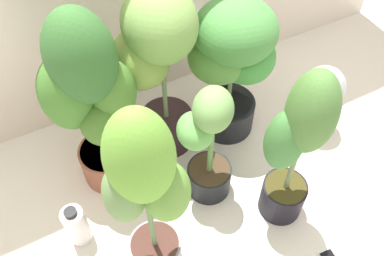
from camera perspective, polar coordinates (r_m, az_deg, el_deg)
ground_plane at (r=1.92m, az=3.69°, el=-11.40°), size 8.00×8.00×0.00m
potted_plant_back_right at (r=1.86m, az=5.64°, el=9.57°), size 0.48×0.47×0.76m
potted_plant_center at (r=1.70m, az=2.11°, el=-2.54°), size 0.26×0.24×0.65m
potted_plant_back_left at (r=1.65m, az=-13.74°, el=3.88°), size 0.42×0.36×0.93m
potted_plant_back_center at (r=1.73m, az=-4.94°, el=9.33°), size 0.41×0.35×0.89m
potted_plant_front_right at (r=1.57m, az=14.12°, el=-2.47°), size 0.27×0.26×0.84m
potted_plant_front_left at (r=1.34m, az=-6.22°, el=-9.23°), size 0.33×0.26×0.95m
floor_fan at (r=2.11m, az=17.64°, el=5.02°), size 0.29×0.29×0.38m
nutrient_bottle at (r=1.82m, az=-15.63°, el=-12.85°), size 0.09×0.09×0.24m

